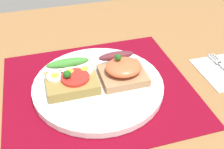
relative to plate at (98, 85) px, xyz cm
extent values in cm
cube|color=olive|center=(0.00, 0.00, -2.60)|extent=(120.00, 90.00, 3.20)
cube|color=maroon|center=(0.00, 0.00, -0.85)|extent=(38.69, 34.68, 0.30)
cylinder|color=white|center=(0.00, 0.00, 0.00)|extent=(27.16, 27.16, 1.41)
cube|color=olive|center=(-5.36, 0.32, 1.75)|extent=(10.26, 7.67, 2.09)
cylinder|color=red|center=(-4.64, -0.35, 3.09)|extent=(5.70, 5.70, 0.60)
ellipsoid|color=#3D8732|center=(-5.36, 4.56, 3.69)|extent=(9.03, 2.20, 1.80)
sphere|color=#1E5919|center=(-6.12, 0.32, 4.19)|extent=(1.60, 1.60, 1.60)
cylinder|color=white|center=(-8.44, 1.45, 3.04)|extent=(3.53, 3.53, 0.50)
cylinder|color=yellow|center=(-8.44, 1.45, 3.37)|extent=(1.59, 1.59, 0.16)
cylinder|color=white|center=(-5.36, 2.02, 3.04)|extent=(3.53, 3.53, 0.50)
cylinder|color=yellow|center=(-5.36, 2.02, 3.37)|extent=(1.59, 1.59, 0.16)
cylinder|color=white|center=(-2.28, 2.01, 3.04)|extent=(3.53, 3.53, 0.50)
cylinder|color=yellow|center=(-2.28, 2.01, 3.37)|extent=(1.59, 1.59, 0.16)
cube|color=#A67A54|center=(5.36, 0.39, 1.52)|extent=(9.35, 8.33, 1.64)
ellipsoid|color=#F0613A|center=(5.52, -0.17, 3.59)|extent=(7.67, 6.66, 2.50)
ellipsoid|color=maroon|center=(5.36, 4.95, 3.24)|extent=(7.95, 2.20, 1.80)
sphere|color=#1E5919|center=(4.56, 0.99, 5.54)|extent=(1.40, 1.40, 1.40)
cube|color=#B7B7BC|center=(29.38, 0.78, -0.24)|extent=(1.50, 1.20, 0.32)
cube|color=#B7B7BC|center=(28.73, 2.78, -0.24)|extent=(0.32, 2.80, 0.32)
cube|color=#B7B7BC|center=(29.38, 2.78, -0.24)|extent=(0.32, 2.80, 0.32)
cube|color=#B7B7BC|center=(30.03, 2.78, -0.24)|extent=(0.32, 2.80, 0.32)
camera|label=1|loc=(-9.51, -43.16, 36.63)|focal=43.92mm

